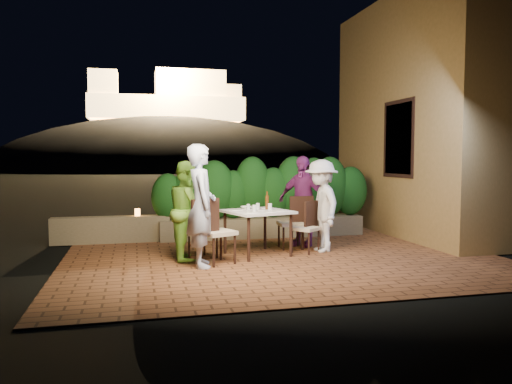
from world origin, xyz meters
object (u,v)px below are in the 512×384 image
object	(u,v)px
chair_left_front	(217,231)
diner_white	(321,206)
parapet_lamp	(137,212)
dining_table	(257,233)
diner_green	(188,210)
chair_left_back	(203,232)
diner_blue	(201,206)
beer_bottle	(267,200)
diner_purple	(302,201)
bowl	(247,208)
chair_right_front	(305,227)
chair_right_back	(291,222)

from	to	relation	value
chair_left_front	diner_white	size ratio (longest dim) A/B	0.63
diner_white	parapet_lamp	size ratio (longest dim) A/B	11.38
dining_table	chair_left_front	world-z (taller)	chair_left_front
dining_table	diner_green	bearing A→B (deg)	-175.68
dining_table	chair_left_back	world-z (taller)	chair_left_back
diner_blue	diner_green	size ratio (longest dim) A/B	1.16
dining_table	beer_bottle	distance (m)	0.57
diner_white	diner_purple	world-z (taller)	diner_purple
beer_bottle	parapet_lamp	xyz separation A→B (m)	(-2.13, 1.74, -0.33)
bowl	diner_purple	world-z (taller)	diner_purple
chair_right_front	chair_right_back	distance (m)	0.44
chair_right_front	diner_blue	distance (m)	2.05
chair_left_back	parapet_lamp	xyz separation A→B (m)	(-1.02, 1.89, 0.15)
diner_blue	parapet_lamp	size ratio (longest dim) A/B	13.06
bowl	beer_bottle	bearing A→B (deg)	-27.79
dining_table	diner_purple	world-z (taller)	diner_purple
diner_blue	bowl	bearing A→B (deg)	-43.23
dining_table	chair_left_back	xyz separation A→B (m)	(-0.92, -0.04, 0.05)
chair_left_back	chair_right_front	distance (m)	1.77
diner_blue	parapet_lamp	bearing A→B (deg)	20.95
chair_right_front	diner_white	bearing A→B (deg)	146.92
chair_left_front	diner_white	world-z (taller)	diner_white
diner_purple	beer_bottle	bearing A→B (deg)	-98.33
diner_blue	diner_purple	bearing A→B (deg)	-56.58
chair_right_back	chair_right_front	bearing A→B (deg)	110.09
chair_right_back	diner_white	distance (m)	0.66
dining_table	bowl	distance (m)	0.50
dining_table	diner_white	world-z (taller)	diner_white
dining_table	chair_right_front	distance (m)	0.86
chair_left_front	chair_right_back	bearing A→B (deg)	8.62
dining_table	chair_right_front	size ratio (longest dim) A/B	1.11
diner_blue	diner_purple	distance (m)	2.41
chair_right_back	parapet_lamp	xyz separation A→B (m)	(-2.66, 1.40, 0.10)
chair_left_front	chair_left_back	xyz separation A→B (m)	(-0.16, 0.46, -0.09)
chair_left_front	parapet_lamp	size ratio (longest dim) A/B	7.23
diner_green	diner_white	distance (m)	2.31
chair_left_front	dining_table	bearing A→B (deg)	9.62
dining_table	diner_green	distance (m)	1.23
beer_bottle	chair_left_back	bearing A→B (deg)	-172.38
beer_bottle	diner_green	bearing A→B (deg)	-171.76
bowl	chair_right_front	distance (m)	1.06
beer_bottle	diner_purple	world-z (taller)	diner_purple
beer_bottle	diner_blue	bearing A→B (deg)	-147.99
chair_left_back	parapet_lamp	size ratio (longest dim) A/B	6.01
chair_right_back	bowl	bearing A→B (deg)	14.59
chair_right_front	diner_purple	world-z (taller)	diner_purple
beer_bottle	chair_right_back	distance (m)	0.77
chair_left_back	diner_blue	bearing A→B (deg)	-131.15
chair_left_front	diner_purple	size ratio (longest dim) A/B	0.61
chair_left_front	diner_blue	distance (m)	0.51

